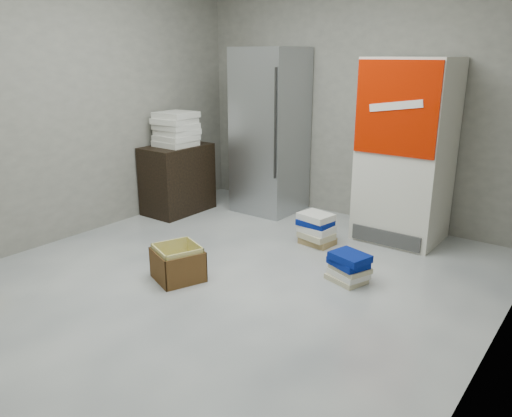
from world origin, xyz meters
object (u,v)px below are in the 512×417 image
at_px(wood_shelf, 178,179).
at_px(phonebook_stack_main, 316,229).
at_px(steel_fridge, 270,132).
at_px(coke_cooler, 406,151).
at_px(cardboard_box, 178,265).

relative_size(wood_shelf, phonebook_stack_main, 2.14).
distance_m(steel_fridge, coke_cooler, 1.65).
relative_size(steel_fridge, cardboard_box, 3.97).
bearing_deg(phonebook_stack_main, steel_fridge, 153.14).
bearing_deg(cardboard_box, wood_shelf, 156.92).
relative_size(steel_fridge, coke_cooler, 1.06).
relative_size(coke_cooler, cardboard_box, 3.76).
bearing_deg(coke_cooler, phonebook_stack_main, -131.12).
distance_m(coke_cooler, phonebook_stack_main, 1.17).
height_order(steel_fridge, phonebook_stack_main, steel_fridge).
xyz_separation_m(wood_shelf, phonebook_stack_main, (1.89, 0.05, -0.24)).
height_order(coke_cooler, phonebook_stack_main, coke_cooler).
distance_m(steel_fridge, cardboard_box, 2.31).
xyz_separation_m(wood_shelf, cardboard_box, (1.37, -1.36, -0.28)).
bearing_deg(cardboard_box, phonebook_stack_main, 91.51).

